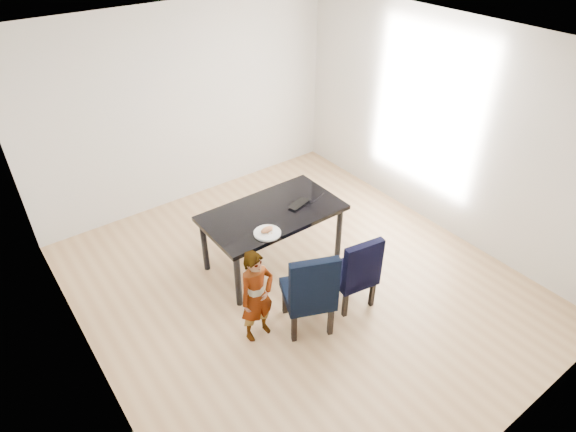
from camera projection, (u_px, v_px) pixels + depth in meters
floor at (298, 284)px, 5.61m from camera, size 4.50×5.00×0.01m
ceiling at (302, 47)px, 4.06m from camera, size 4.50×5.00×0.01m
wall_back at (186, 107)px, 6.48m from camera, size 4.50×0.01×2.70m
wall_front at (531, 341)px, 3.18m from camera, size 4.50×0.01×2.70m
wall_left at (71, 274)px, 3.73m from camera, size 0.01×5.00×2.70m
wall_right at (444, 128)px, 5.94m from camera, size 0.01×5.00×2.70m
dining_table at (273, 237)px, 5.72m from camera, size 1.60×0.90×0.75m
chair_left at (308, 287)px, 4.83m from camera, size 0.64×0.65×1.01m
chair_right at (351, 268)px, 5.13m from camera, size 0.51×0.52×0.91m
child at (257, 296)px, 4.69m from camera, size 0.40×0.27×1.05m
plate at (267, 233)px, 5.15m from camera, size 0.32×0.32×0.02m
sandwich at (267, 230)px, 5.14m from camera, size 0.16×0.08×0.06m
laptop at (296, 203)px, 5.63m from camera, size 0.33×0.25×0.02m
cable_tangle at (309, 203)px, 5.64m from camera, size 0.17×0.17×0.01m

